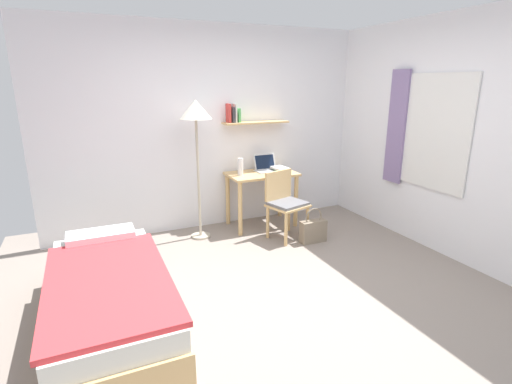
# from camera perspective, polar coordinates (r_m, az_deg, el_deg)

# --- Properties ---
(ground_plane) EXTENTS (5.28, 5.28, 0.00)m
(ground_plane) POSITION_cam_1_polar(r_m,az_deg,el_deg) (3.75, 4.80, -14.43)
(ground_plane) COLOR gray
(wall_back) EXTENTS (4.40, 0.27, 2.60)m
(wall_back) POSITION_cam_1_polar(r_m,az_deg,el_deg) (5.13, -5.90, 9.26)
(wall_back) COLOR white
(wall_back) RESTS_ON ground_plane
(wall_right) EXTENTS (0.10, 4.40, 2.60)m
(wall_right) POSITION_cam_1_polar(r_m,az_deg,el_deg) (4.64, 27.62, 6.87)
(wall_right) COLOR white
(wall_right) RESTS_ON ground_plane
(bed) EXTENTS (0.88, 1.91, 0.54)m
(bed) POSITION_cam_1_polar(r_m,az_deg,el_deg) (3.37, -20.79, -14.51)
(bed) COLOR tan
(bed) RESTS_ON ground_plane
(desk) EXTENTS (0.90, 0.55, 0.73)m
(desk) POSITION_cam_1_polar(r_m,az_deg,el_deg) (5.15, 0.84, 1.20)
(desk) COLOR tan
(desk) RESTS_ON ground_plane
(desk_chair) EXTENTS (0.53, 0.50, 0.84)m
(desk_chair) POSITION_cam_1_polar(r_m,az_deg,el_deg) (4.79, 4.27, -1.34)
(desk_chair) COLOR tan
(desk_chair) RESTS_ON ground_plane
(standing_lamp) EXTENTS (0.37, 0.37, 1.70)m
(standing_lamp) POSITION_cam_1_polar(r_m,az_deg,el_deg) (4.63, -8.88, 10.73)
(standing_lamp) COLOR #B2A893
(standing_lamp) RESTS_ON ground_plane
(laptop) EXTENTS (0.31, 0.24, 0.22)m
(laptop) POSITION_cam_1_polar(r_m,az_deg,el_deg) (5.23, 1.49, 3.77)
(laptop) COLOR #B7BABF
(laptop) RESTS_ON desk
(water_bottle) EXTENTS (0.07, 0.07, 0.22)m
(water_bottle) POSITION_cam_1_polar(r_m,az_deg,el_deg) (4.96, -2.32, 3.74)
(water_bottle) COLOR silver
(water_bottle) RESTS_ON desk
(book_stack) EXTENTS (0.20, 0.26, 0.06)m
(book_stack) POSITION_cam_1_polar(r_m,az_deg,el_deg) (5.22, 3.54, 3.41)
(book_stack) COLOR #4CA856
(book_stack) RESTS_ON desk
(handbag) EXTENTS (0.33, 0.12, 0.43)m
(handbag) POSITION_cam_1_polar(r_m,az_deg,el_deg) (4.78, 8.43, -5.63)
(handbag) COLOR gray
(handbag) RESTS_ON ground_plane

